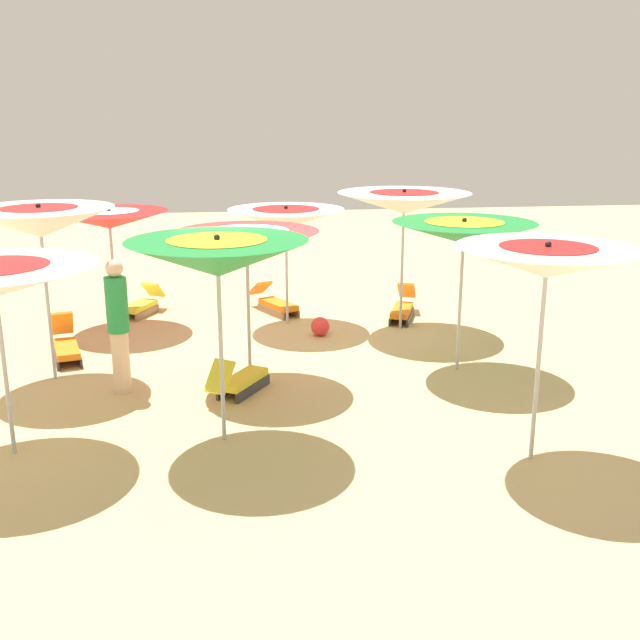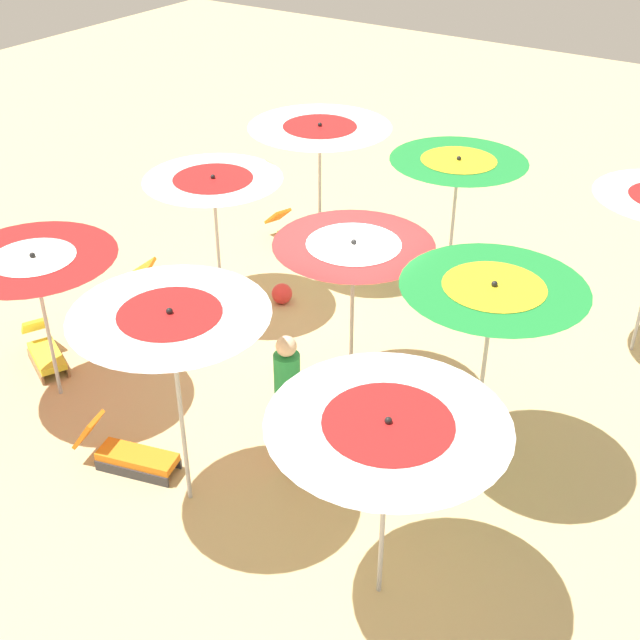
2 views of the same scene
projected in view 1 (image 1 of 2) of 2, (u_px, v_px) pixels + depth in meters
The scene contains 16 objects.
ground at pixel (267, 373), 11.31m from camera, with size 36.69×36.69×0.04m, color #D1B57F.
beach_umbrella_1 at pixel (218, 258), 8.40m from camera, with size 2.05×2.05×2.47m.
beach_umbrella_2 at pixel (547, 262), 7.89m from camera, with size 1.93×1.93×2.48m.
beach_umbrella_3 at pixel (40, 222), 10.39m from camera, with size 2.05×2.05×2.56m.
beach_umbrella_4 at pixel (247, 246), 10.42m from camera, with size 2.03×2.03×2.25m.
beach_umbrella_5 at pixel (464, 232), 10.84m from camera, with size 2.08×2.08×2.30m.
beach_umbrella_6 at pixel (109, 220), 13.20m from camera, with size 2.06×2.06×2.14m.
beach_umbrella_7 at pixel (286, 218), 13.30m from camera, with size 2.07×2.07×2.17m.
beach_umbrella_8 at pixel (404, 203), 12.92m from camera, with size 2.30×2.30×2.49m.
lounger_0 at pixel (275, 303), 14.50m from camera, with size 0.95×1.38×0.55m.
lounger_1 at pixel (240, 380), 10.35m from camera, with size 0.93×1.19×0.62m.
lounger_2 at pixel (141, 304), 14.38m from camera, with size 0.83×1.17×0.56m.
lounger_3 at pixel (403, 308), 14.11m from camera, with size 0.81×1.43×0.60m.
lounger_4 at pixel (66, 346), 11.84m from camera, with size 0.67×1.32×0.66m.
beachgoer_0 at pixel (118, 323), 10.24m from camera, with size 0.30×0.30×1.87m.
beach_ball at pixel (320, 326), 13.05m from camera, with size 0.33×0.33×0.33m, color red.
Camera 1 is at (0.60, 10.68, 3.81)m, focal length 42.23 mm.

